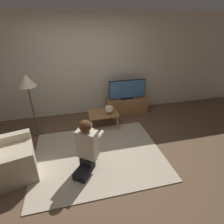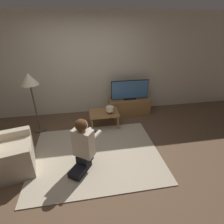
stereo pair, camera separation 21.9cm
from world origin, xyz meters
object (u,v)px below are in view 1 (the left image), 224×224
object	(u,v)px
person_kneeling	(87,145)
table_lamp	(109,109)
armchair	(6,160)
floor_lamp	(27,85)
tv	(127,90)
coffee_table	(103,114)

from	to	relation	value
person_kneeling	table_lamp	distance (m)	1.42
armchair	floor_lamp	bearing A→B (deg)	-26.33
tv	table_lamp	distance (m)	0.95
coffee_table	floor_lamp	world-z (taller)	floor_lamp
floor_lamp	person_kneeling	bearing A→B (deg)	-53.55
coffee_table	table_lamp	size ratio (longest dim) A/B	3.90
armchair	person_kneeling	xyz separation A→B (m)	(1.32, -0.17, 0.19)
coffee_table	table_lamp	xyz separation A→B (m)	(0.14, -0.07, 0.15)
coffee_table	armchair	size ratio (longest dim) A/B	0.72
armchair	table_lamp	distance (m)	2.27
person_kneeling	table_lamp	world-z (taller)	person_kneeling
tv	person_kneeling	distance (m)	2.33
floor_lamp	armchair	distance (m)	1.53
coffee_table	floor_lamp	bearing A→B (deg)	177.20
tv	floor_lamp	size ratio (longest dim) A/B	0.73
armchair	tv	bearing A→B (deg)	-69.80
floor_lamp	coffee_table	bearing A→B (deg)	-2.80
tv	armchair	world-z (taller)	armchair
floor_lamp	person_kneeling	world-z (taller)	floor_lamp
coffee_table	person_kneeling	size ratio (longest dim) A/B	0.72
person_kneeling	armchair	bearing A→B (deg)	27.34
floor_lamp	table_lamp	distance (m)	1.84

